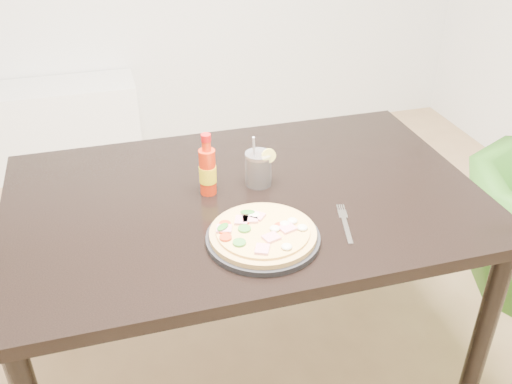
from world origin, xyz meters
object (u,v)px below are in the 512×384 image
object	(u,v)px
plate	(263,238)
media_console	(13,132)
fork	(345,222)
dining_table	(245,218)
pizza	(263,232)
cola_cup	(258,169)
hot_sauce_bottle	(208,170)

from	to	relation	value
plate	media_console	size ratio (longest dim) A/B	0.22
fork	media_console	distance (m)	2.34
media_console	plate	bearing A→B (deg)	-66.60
dining_table	fork	world-z (taller)	fork
plate	pizza	distance (m)	0.02
media_console	dining_table	bearing A→B (deg)	-63.52
pizza	cola_cup	bearing A→B (deg)	75.99
dining_table	hot_sauce_bottle	size ratio (longest dim) A/B	7.25
dining_table	plate	world-z (taller)	plate
hot_sauce_bottle	fork	distance (m)	0.43
cola_cup	media_console	distance (m)	2.05
dining_table	pizza	distance (m)	0.26
plate	fork	world-z (taller)	plate
fork	cola_cup	bearing A→B (deg)	136.70
cola_cup	media_console	world-z (taller)	cola_cup
dining_table	media_console	xyz separation A→B (m)	(-0.89, 1.78, -0.42)
pizza	hot_sauce_bottle	world-z (taller)	hot_sauce_bottle
dining_table	media_console	bearing A→B (deg)	116.48
dining_table	pizza	xyz separation A→B (m)	(-0.02, -0.24, 0.11)
fork	dining_table	bearing A→B (deg)	150.29
pizza	fork	size ratio (longest dim) A/B	1.51
hot_sauce_bottle	pizza	bearing A→B (deg)	-72.60
dining_table	pizza	world-z (taller)	pizza
dining_table	fork	size ratio (longest dim) A/B	7.51
hot_sauce_bottle	fork	world-z (taller)	hot_sauce_bottle
dining_table	media_console	size ratio (longest dim) A/B	1.00
dining_table	plate	bearing A→B (deg)	-93.45
dining_table	media_console	world-z (taller)	dining_table
dining_table	cola_cup	xyz separation A→B (m)	(0.06, 0.05, 0.13)
hot_sauce_bottle	dining_table	bearing A→B (deg)	-21.80
dining_table	hot_sauce_bottle	world-z (taller)	hot_sauce_bottle
pizza	fork	bearing A→B (deg)	3.59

